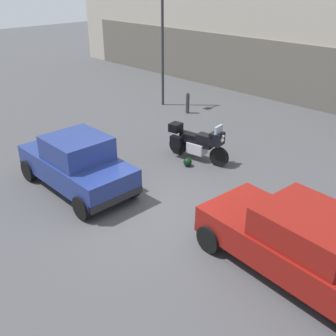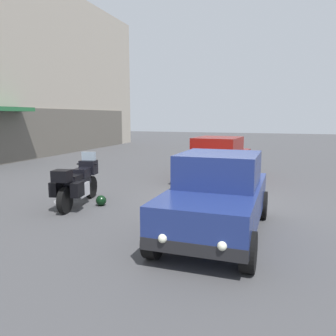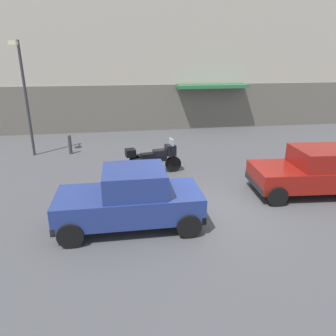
% 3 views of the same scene
% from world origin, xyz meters
% --- Properties ---
extents(ground_plane, '(80.00, 80.00, 0.00)m').
position_xyz_m(ground_plane, '(0.00, 0.00, 0.00)').
color(ground_plane, '#424244').
extents(motorcycle, '(2.25, 0.91, 1.36)m').
position_xyz_m(motorcycle, '(-1.44, 3.37, 0.62)').
color(motorcycle, black).
rests_on(motorcycle, ground).
extents(helmet, '(0.28, 0.28, 0.28)m').
position_xyz_m(helmet, '(-1.29, 2.77, 0.14)').
color(helmet, black).
rests_on(helmet, ground).
extents(car_hatchback_near, '(3.90, 1.83, 1.64)m').
position_xyz_m(car_hatchback_near, '(-2.50, -0.55, 0.81)').
color(car_hatchback_near, navy).
rests_on(car_hatchback_near, ground).
extents(car_sedan_far, '(4.68, 2.27, 1.56)m').
position_xyz_m(car_sedan_far, '(3.88, 0.61, 0.78)').
color(car_sedan_far, maroon).
rests_on(car_sedan_far, ground).
extents(streetlamp_curbside, '(0.28, 0.94, 5.06)m').
position_xyz_m(streetlamp_curbside, '(-6.65, 6.70, 3.06)').
color(streetlamp_curbside, '#2D2D33').
rests_on(streetlamp_curbside, ground).
extents(bollard_curbside, '(0.16, 0.16, 0.95)m').
position_xyz_m(bollard_curbside, '(-4.97, 6.75, 0.50)').
color(bollard_curbside, '#333338').
rests_on(bollard_curbside, ground).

